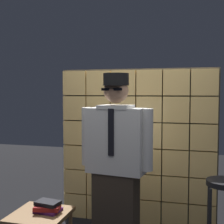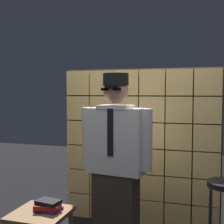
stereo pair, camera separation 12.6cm
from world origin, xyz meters
The scene contains 5 objects.
glass_block_wall centered at (0.00, 1.31, 0.96)m, with size 1.95×0.10×1.95m.
standing_person centered at (-0.03, 0.38, 0.95)m, with size 0.73×0.34×1.82m.
bar_stool centered at (0.98, 0.60, 0.60)m, with size 0.34×0.34×0.81m.
side_table centered at (-0.71, 0.15, 0.43)m, with size 0.52×0.52×0.50m.
book_stack centered at (-0.65, 0.19, 0.55)m, with size 0.26×0.22×0.11m.
Camera 1 is at (0.69, -2.45, 1.65)m, focal length 49.61 mm.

